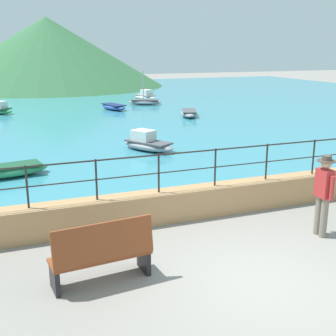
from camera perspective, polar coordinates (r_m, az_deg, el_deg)
name	(u,v)px	position (r m, az deg, el deg)	size (l,w,h in m)	color
ground_plane	(262,281)	(7.94, 12.04, -14.17)	(120.00, 120.00, 0.00)	gray
promenade_wall	(187,203)	(10.36, 2.51, -4.53)	(20.00, 0.56, 0.70)	tan
railing	(188,163)	(10.07, 2.57, 0.61)	(18.44, 0.04, 0.90)	#282623
lake_water	(58,105)	(32.03, -14.05, 7.96)	(64.00, 44.32, 0.06)	teal
hill_main	(48,52)	(47.75, -15.33, 14.27)	(23.49, 23.49, 6.90)	#33663D
hill_secondary	(70,58)	(51.37, -12.64, 13.74)	(16.97, 16.97, 5.61)	#33663D
bench_main	(102,253)	(7.55, -8.53, -10.82)	(1.74, 0.71, 1.13)	brown
person_walking	(323,192)	(9.70, 19.50, -2.91)	(0.38, 0.57, 1.75)	slate
bollard	(113,236)	(8.90, -7.10, -8.71)	(0.24, 0.24, 0.52)	#4C4C51
boat_0	(114,107)	(28.43, -7.06, 7.88)	(1.54, 2.46, 0.36)	#2D4C9E
boat_2	(147,143)	(16.91, -2.68, 3.21)	(1.94, 2.44, 0.76)	gray
boat_3	(145,102)	(30.85, -3.00, 8.57)	(2.46, 1.81, 2.35)	gray
boat_5	(10,170)	(14.26, -19.82, -0.28)	(2.42, 1.30, 0.36)	#338C59
boat_6	(189,113)	(25.46, 2.76, 7.12)	(1.68, 2.47, 0.36)	gray
boat_7	(145,96)	(34.03, -3.00, 9.30)	(1.57, 2.47, 0.76)	white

